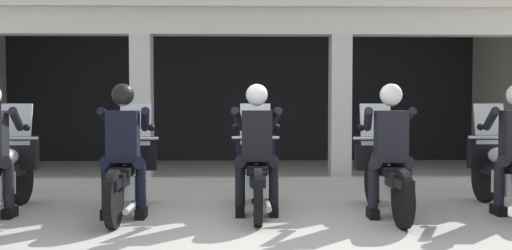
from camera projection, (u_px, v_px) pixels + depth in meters
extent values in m
plane|color=#A8A59E|center=(252.00, 181.00, 9.60)|extent=(80.00, 80.00, 0.00)
cube|color=black|center=(242.00, 97.00, 12.96)|extent=(11.20, 0.24, 2.94)
cube|color=beige|center=(241.00, 22.00, 9.52)|extent=(11.20, 0.36, 0.44)
cube|color=beige|center=(241.00, 18.00, 11.13)|extent=(11.20, 3.93, 0.16)
cube|color=beige|center=(142.00, 108.00, 9.55)|extent=(0.35, 0.36, 2.50)
cube|color=beige|center=(340.00, 108.00, 9.63)|extent=(0.35, 0.36, 2.50)
cube|color=#B7B5AD|center=(241.00, 182.00, 9.14)|extent=(10.80, 0.24, 0.12)
cylinder|color=black|center=(21.00, 180.00, 7.47)|extent=(0.09, 0.64, 0.64)
cube|color=black|center=(21.00, 165.00, 7.46)|extent=(0.14, 0.44, 0.08)
ellipsoid|color=#B2B2B7|center=(6.00, 157.00, 6.97)|extent=(0.26, 0.48, 0.22)
cylinder|color=silver|center=(19.00, 163.00, 7.39)|extent=(0.05, 0.24, 0.53)
cube|color=black|center=(17.00, 153.00, 7.33)|extent=(0.52, 0.16, 0.44)
sphere|color=silver|center=(20.00, 151.00, 7.43)|extent=(0.18, 0.18, 0.18)
cube|color=silver|center=(16.00, 124.00, 7.29)|extent=(0.40, 0.14, 0.54)
cylinder|color=silver|center=(14.00, 138.00, 7.22)|extent=(0.62, 0.04, 0.04)
cylinder|color=black|center=(3.00, 162.00, 6.57)|extent=(0.26, 0.29, 0.17)
cylinder|color=black|center=(9.00, 186.00, 6.59)|extent=(0.12, 0.12, 0.53)
cube|color=black|center=(10.00, 213.00, 6.61)|extent=(0.11, 0.26, 0.12)
cylinder|color=black|center=(17.00, 119.00, 6.76)|extent=(0.19, 0.48, 0.31)
sphere|color=black|center=(27.00, 128.00, 6.98)|extent=(0.09, 0.09, 0.09)
cylinder|color=black|center=(138.00, 181.00, 7.43)|extent=(0.09, 0.64, 0.64)
cylinder|color=black|center=(114.00, 199.00, 6.04)|extent=(0.09, 0.64, 0.64)
cube|color=black|center=(138.00, 165.00, 7.43)|extent=(0.14, 0.44, 0.08)
cube|color=silver|center=(126.00, 186.00, 6.68)|extent=(0.28, 0.44, 0.28)
cube|color=black|center=(127.00, 174.00, 6.73)|extent=(0.18, 1.24, 0.16)
ellipsoid|color=#1E2338|center=(130.00, 157.00, 6.94)|extent=(0.26, 0.48, 0.22)
cube|color=black|center=(124.00, 170.00, 6.54)|extent=(0.24, 0.52, 0.10)
cube|color=black|center=(115.00, 182.00, 6.09)|extent=(0.16, 0.48, 0.10)
cylinder|color=silver|center=(137.00, 163.00, 7.36)|extent=(0.05, 0.24, 0.53)
cube|color=black|center=(136.00, 153.00, 7.30)|extent=(0.52, 0.16, 0.44)
sphere|color=silver|center=(137.00, 151.00, 7.40)|extent=(0.18, 0.18, 0.18)
cube|color=silver|center=(135.00, 125.00, 7.26)|extent=(0.40, 0.14, 0.54)
cylinder|color=silver|center=(134.00, 138.00, 7.19)|extent=(0.62, 0.04, 0.04)
cylinder|color=silver|center=(131.00, 207.00, 6.35)|extent=(0.07, 0.55, 0.07)
cube|color=black|center=(123.00, 136.00, 6.51)|extent=(0.36, 0.22, 0.60)
cube|color=#14193F|center=(125.00, 134.00, 6.63)|extent=(0.05, 0.02, 0.32)
sphere|color=tan|center=(123.00, 97.00, 6.51)|extent=(0.21, 0.21, 0.21)
sphere|color=black|center=(123.00, 95.00, 6.51)|extent=(0.26, 0.26, 0.26)
cylinder|color=black|center=(136.00, 163.00, 6.54)|extent=(0.26, 0.29, 0.17)
cylinder|color=black|center=(141.00, 186.00, 6.56)|extent=(0.12, 0.12, 0.53)
cube|color=black|center=(141.00, 213.00, 6.58)|extent=(0.11, 0.26, 0.12)
cylinder|color=black|center=(112.00, 163.00, 6.54)|extent=(0.26, 0.29, 0.17)
cylinder|color=black|center=(107.00, 186.00, 6.55)|extent=(0.12, 0.12, 0.53)
cube|color=black|center=(107.00, 213.00, 6.57)|extent=(0.11, 0.26, 0.12)
cylinder|color=black|center=(145.00, 119.00, 6.73)|extent=(0.19, 0.48, 0.31)
sphere|color=black|center=(151.00, 128.00, 6.95)|extent=(0.09, 0.09, 0.09)
cylinder|color=black|center=(108.00, 119.00, 6.72)|extent=(0.19, 0.48, 0.31)
sphere|color=black|center=(109.00, 128.00, 6.94)|extent=(0.09, 0.09, 0.09)
cylinder|color=black|center=(255.00, 179.00, 7.57)|extent=(0.09, 0.64, 0.64)
cylinder|color=black|center=(258.00, 197.00, 6.17)|extent=(0.09, 0.64, 0.64)
cube|color=black|center=(255.00, 164.00, 7.56)|extent=(0.14, 0.44, 0.08)
cube|color=silver|center=(257.00, 184.00, 6.82)|extent=(0.28, 0.44, 0.28)
cube|color=black|center=(256.00, 173.00, 6.86)|extent=(0.18, 1.24, 0.16)
ellipsoid|color=black|center=(256.00, 156.00, 7.07)|extent=(0.26, 0.48, 0.22)
cube|color=black|center=(257.00, 169.00, 6.68)|extent=(0.24, 0.52, 0.10)
cube|color=black|center=(258.00, 181.00, 6.22)|extent=(0.16, 0.48, 0.10)
cylinder|color=silver|center=(255.00, 162.00, 7.50)|extent=(0.05, 0.24, 0.53)
cube|color=black|center=(255.00, 152.00, 7.43)|extent=(0.52, 0.16, 0.44)
sphere|color=silver|center=(255.00, 150.00, 7.53)|extent=(0.18, 0.18, 0.18)
cube|color=silver|center=(255.00, 124.00, 7.39)|extent=(0.40, 0.14, 0.54)
cylinder|color=silver|center=(255.00, 138.00, 7.32)|extent=(0.62, 0.04, 0.04)
cylinder|color=silver|center=(268.00, 205.00, 6.48)|extent=(0.07, 0.55, 0.07)
cube|color=black|center=(257.00, 136.00, 6.64)|extent=(0.36, 0.22, 0.60)
cube|color=#591414|center=(257.00, 133.00, 6.76)|extent=(0.05, 0.02, 0.32)
sphere|color=tan|center=(257.00, 97.00, 6.64)|extent=(0.21, 0.21, 0.21)
sphere|color=silver|center=(257.00, 95.00, 6.64)|extent=(0.26, 0.26, 0.26)
cylinder|color=black|center=(268.00, 161.00, 6.68)|extent=(0.26, 0.29, 0.17)
cylinder|color=black|center=(273.00, 184.00, 6.69)|extent=(0.12, 0.12, 0.53)
cube|color=black|center=(273.00, 211.00, 6.72)|extent=(0.11, 0.26, 0.12)
cylinder|color=black|center=(245.00, 161.00, 6.67)|extent=(0.26, 0.29, 0.17)
cylinder|color=black|center=(240.00, 184.00, 6.68)|extent=(0.12, 0.12, 0.53)
cube|color=black|center=(240.00, 211.00, 6.71)|extent=(0.11, 0.26, 0.12)
cylinder|color=black|center=(274.00, 119.00, 6.87)|extent=(0.19, 0.48, 0.31)
sphere|color=black|center=(276.00, 127.00, 7.08)|extent=(0.09, 0.09, 0.09)
cylinder|color=black|center=(238.00, 119.00, 6.86)|extent=(0.19, 0.48, 0.31)
sphere|color=black|center=(235.00, 127.00, 7.07)|extent=(0.09, 0.09, 0.09)
cylinder|color=black|center=(373.00, 181.00, 7.44)|extent=(0.09, 0.64, 0.64)
cylinder|color=black|center=(403.00, 199.00, 6.05)|extent=(0.09, 0.64, 0.64)
cube|color=black|center=(373.00, 165.00, 7.43)|extent=(0.14, 0.44, 0.08)
cube|color=silver|center=(387.00, 185.00, 6.69)|extent=(0.28, 0.44, 0.28)
cube|color=black|center=(386.00, 174.00, 6.74)|extent=(0.18, 1.24, 0.16)
ellipsoid|color=#1E2338|center=(382.00, 157.00, 6.95)|extent=(0.26, 0.48, 0.22)
cube|color=black|center=(390.00, 170.00, 6.55)|extent=(0.24, 0.52, 0.10)
cube|color=black|center=(401.00, 182.00, 6.10)|extent=(0.16, 0.48, 0.10)
cylinder|color=silver|center=(374.00, 163.00, 7.37)|extent=(0.05, 0.24, 0.53)
cube|color=black|center=(375.00, 153.00, 7.31)|extent=(0.52, 0.16, 0.44)
sphere|color=silver|center=(373.00, 151.00, 7.41)|extent=(0.18, 0.18, 0.18)
cube|color=silver|center=(376.00, 124.00, 7.27)|extent=(0.40, 0.14, 0.54)
cylinder|color=silver|center=(377.00, 138.00, 7.20)|extent=(0.62, 0.04, 0.04)
cylinder|color=silver|center=(405.00, 207.00, 6.35)|extent=(0.07, 0.55, 0.07)
cube|color=black|center=(391.00, 136.00, 6.52)|extent=(0.36, 0.22, 0.60)
cube|color=#591414|center=(388.00, 134.00, 6.64)|extent=(0.05, 0.02, 0.32)
sphere|color=tan|center=(391.00, 97.00, 6.52)|extent=(0.21, 0.21, 0.21)
sphere|color=silver|center=(391.00, 95.00, 6.51)|extent=(0.26, 0.26, 0.26)
cylinder|color=black|center=(402.00, 163.00, 6.55)|extent=(0.26, 0.29, 0.17)
cylinder|color=black|center=(407.00, 186.00, 6.57)|extent=(0.12, 0.12, 0.53)
cube|color=black|center=(406.00, 213.00, 6.59)|extent=(0.11, 0.26, 0.12)
cylinder|color=black|center=(378.00, 163.00, 6.55)|extent=(0.26, 0.29, 0.17)
cylinder|color=black|center=(373.00, 186.00, 6.56)|extent=(0.12, 0.12, 0.53)
cube|color=black|center=(373.00, 213.00, 6.58)|extent=(0.11, 0.26, 0.12)
cylinder|color=black|center=(404.00, 119.00, 6.74)|extent=(0.19, 0.48, 0.31)
sphere|color=black|center=(403.00, 128.00, 6.96)|extent=(0.09, 0.09, 0.09)
cylinder|color=black|center=(368.00, 119.00, 6.73)|extent=(0.19, 0.48, 0.31)
sphere|color=black|center=(361.00, 128.00, 6.95)|extent=(0.09, 0.09, 0.09)
cylinder|color=black|center=(484.00, 179.00, 7.63)|extent=(0.09, 0.64, 0.64)
cube|color=black|center=(484.00, 164.00, 7.62)|extent=(0.14, 0.44, 0.08)
cube|color=silver|center=(510.00, 183.00, 6.88)|extent=(0.28, 0.44, 0.28)
cube|color=black|center=(509.00, 172.00, 6.92)|extent=(0.18, 1.24, 0.16)
ellipsoid|color=#B2B2B7|center=(501.00, 156.00, 7.13)|extent=(0.26, 0.48, 0.22)
cylinder|color=silver|center=(486.00, 162.00, 7.56)|extent=(0.05, 0.24, 0.53)
cube|color=black|center=(488.00, 152.00, 7.49)|extent=(0.52, 0.16, 0.44)
sphere|color=silver|center=(485.00, 150.00, 7.59)|extent=(0.18, 0.18, 0.18)
cube|color=silver|center=(489.00, 124.00, 7.46)|extent=(0.40, 0.14, 0.54)
cylinder|color=silver|center=(492.00, 137.00, 7.38)|extent=(0.62, 0.04, 0.04)
cylinder|color=black|center=(504.00, 161.00, 6.73)|extent=(0.26, 0.29, 0.17)
cylinder|color=black|center=(499.00, 184.00, 6.74)|extent=(0.12, 0.12, 0.53)
cube|color=black|center=(498.00, 210.00, 6.77)|extent=(0.11, 0.26, 0.12)
cylinder|color=black|center=(491.00, 119.00, 6.92)|extent=(0.19, 0.48, 0.31)
sphere|color=black|center=(480.00, 127.00, 7.13)|extent=(0.09, 0.09, 0.09)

